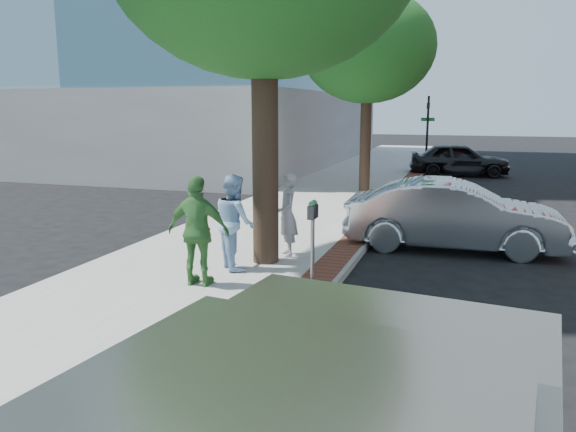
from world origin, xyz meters
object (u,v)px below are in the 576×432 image
at_px(parking_meter, 313,224).
at_px(person_green, 198,231).
at_px(person_officer, 235,222).
at_px(sedan_silver, 454,216).
at_px(person_gray, 288,215).
at_px(bg_car, 459,159).

height_order(parking_meter, person_green, person_green).
height_order(person_officer, sedan_silver, person_officer).
xyz_separation_m(person_gray, bg_car, (2.96, 17.06, -0.24)).
height_order(parking_meter, bg_car, parking_meter).
bearing_deg(sedan_silver, person_gray, 122.34).
bearing_deg(sedan_silver, person_officer, 128.57).
relative_size(person_officer, sedan_silver, 0.38).
bearing_deg(person_gray, bg_car, 141.71).
relative_size(person_gray, sedan_silver, 0.36).
xyz_separation_m(person_officer, sedan_silver, (3.97, 3.40, -0.27)).
height_order(person_green, bg_car, person_green).
height_order(person_green, sedan_silver, person_green).
distance_m(person_gray, person_green, 2.51).
bearing_deg(person_green, parking_meter, -156.73).
xyz_separation_m(person_officer, person_green, (-0.16, -1.21, 0.05)).
xyz_separation_m(person_green, sedan_silver, (4.12, 4.60, -0.32)).
relative_size(parking_meter, sedan_silver, 0.30).
relative_size(person_gray, bg_car, 0.38).
distance_m(parking_meter, person_gray, 1.81).
bearing_deg(parking_meter, person_green, -155.03).
distance_m(sedan_silver, bg_car, 14.83).
relative_size(parking_meter, person_green, 0.76).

